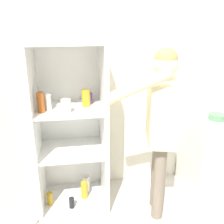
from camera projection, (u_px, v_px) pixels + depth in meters
The scene contains 5 objects.
wall_back at pixel (102, 77), 2.78m from camera, with size 7.00×0.06×2.55m.
refrigerator at pixel (56, 134), 2.46m from camera, with size 1.11×1.14×1.69m.
person at pixel (161, 116), 2.35m from camera, with size 0.71×0.58×1.64m.
counter at pixel (220, 152), 2.92m from camera, with size 0.75×0.60×0.90m.
bowl at pixel (217, 117), 2.62m from camera, with size 0.17×0.17×0.06m.
Camera 1 is at (-0.32, -1.74, 1.87)m, focal length 42.00 mm.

